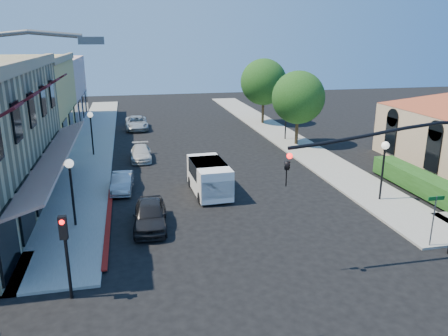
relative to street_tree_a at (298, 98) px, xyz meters
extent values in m
plane|color=black|center=(-8.80, -22.00, -4.19)|extent=(120.00, 120.00, 0.00)
cube|color=gray|center=(-17.55, 5.00, -4.13)|extent=(3.50, 50.00, 0.12)
cube|color=gray|center=(-0.05, 5.00, -4.13)|extent=(3.50, 50.00, 0.12)
cube|color=maroon|center=(-15.70, -14.00, -4.19)|extent=(0.25, 10.00, 0.06)
cube|color=tan|center=(-19.45, -11.00, 3.61)|extent=(0.50, 18.20, 0.60)
cube|color=#561416|center=(-18.40, -11.00, -1.14)|extent=(1.75, 17.00, 0.67)
cube|color=#440D13|center=(-18.75, -18.00, 2.36)|extent=(1.02, 1.50, 0.60)
cube|color=#440D13|center=(-18.75, -14.60, 2.36)|extent=(1.02, 1.50, 0.60)
cube|color=#440D13|center=(-18.75, -11.20, 2.36)|extent=(1.02, 1.50, 0.60)
cube|color=#440D13|center=(-18.75, -7.80, 2.36)|extent=(1.02, 1.50, 0.60)
cube|color=#440D13|center=(-18.75, -4.40, 2.36)|extent=(1.02, 1.50, 0.60)
cube|color=black|center=(-19.25, -18.50, -2.59)|extent=(0.12, 2.60, 2.60)
cube|color=black|center=(-19.25, -15.10, -2.59)|extent=(0.12, 2.60, 2.60)
cube|color=black|center=(-19.25, -11.70, -2.59)|extent=(0.12, 2.60, 2.60)
cube|color=black|center=(-19.25, -8.30, -2.59)|extent=(0.12, 2.60, 2.60)
cube|color=black|center=(-19.25, -4.90, -2.59)|extent=(0.12, 2.60, 2.60)
cube|color=tan|center=(-24.30, 4.00, -0.39)|extent=(10.00, 12.00, 7.60)
cube|color=tan|center=(-24.30, 16.00, -0.69)|extent=(10.00, 12.00, 7.00)
cube|color=black|center=(5.65, -10.50, -2.39)|extent=(0.12, 1.40, 2.80)
cube|color=black|center=(5.65, -5.50, -2.39)|extent=(0.12, 1.40, 2.80)
cube|color=#1D4714|center=(2.90, -13.00, -4.19)|extent=(1.40, 8.00, 1.10)
cylinder|color=#362715|center=(0.00, 0.00, -3.14)|extent=(0.28, 0.28, 2.10)
sphere|color=#1D4714|center=(0.00, 0.00, 0.01)|extent=(4.56, 4.56, 4.56)
cylinder|color=#362715|center=(0.00, 10.00, -3.06)|extent=(0.28, 0.28, 2.27)
sphere|color=#1D4714|center=(0.00, 10.00, 0.36)|extent=(4.94, 4.94, 4.94)
cylinder|color=black|center=(-4.70, -20.50, 1.41)|extent=(7.80, 0.14, 0.14)
imported|color=black|center=(-8.60, -20.50, 0.51)|extent=(0.20, 0.16, 1.00)
sphere|color=#FF0C0C|center=(-8.60, -20.68, 0.81)|extent=(0.22, 0.22, 0.22)
cylinder|color=black|center=(-16.80, -20.50, -2.69)|extent=(0.12, 0.12, 3.00)
cube|color=black|center=(-16.80, -20.65, -1.29)|extent=(0.28, 0.22, 0.85)
sphere|color=#FF0C0C|center=(-16.80, -20.77, -1.04)|extent=(0.18, 0.18, 0.18)
cylinder|color=#595B5E|center=(-16.80, -24.00, 5.06)|extent=(3.00, 0.12, 0.12)
cube|color=#595B5E|center=(-15.10, -24.00, 4.96)|extent=(0.60, 0.25, 0.18)
cylinder|color=#595B5E|center=(-1.30, -19.80, -2.94)|extent=(0.06, 0.06, 2.50)
cube|color=#0C591E|center=(-1.30, -19.80, -1.79)|extent=(0.80, 0.04, 0.18)
cylinder|color=black|center=(-17.30, -14.00, -2.59)|extent=(0.12, 0.12, 3.20)
sphere|color=white|center=(-17.30, -14.00, -0.84)|extent=(0.44, 0.44, 0.44)
cylinder|color=black|center=(-17.30, 0.00, -2.59)|extent=(0.12, 0.12, 3.20)
sphere|color=white|center=(-17.30, 0.00, -0.84)|extent=(0.44, 0.44, 0.44)
cylinder|color=black|center=(-0.30, -14.00, -2.59)|extent=(0.12, 0.12, 3.20)
sphere|color=white|center=(-0.30, -14.00, -0.84)|extent=(0.44, 0.44, 0.44)
cylinder|color=black|center=(-0.30, 2.00, -2.59)|extent=(0.12, 0.12, 3.20)
sphere|color=white|center=(-0.30, 2.00, -0.84)|extent=(0.44, 0.44, 0.44)
cube|color=white|center=(-9.80, -10.59, -3.13)|extent=(2.10, 4.52, 1.82)
cube|color=white|center=(-9.72, -12.51, -3.23)|extent=(1.89, 0.68, 1.01)
cube|color=black|center=(-9.74, -12.15, -2.73)|extent=(1.72, 0.17, 0.91)
cube|color=black|center=(-9.81, -10.28, -2.68)|extent=(2.05, 2.71, 0.91)
cylinder|color=black|center=(-10.60, -12.14, -3.86)|extent=(0.28, 0.68, 0.67)
cylinder|color=black|center=(-10.72, -9.11, -3.86)|extent=(0.28, 0.68, 0.67)
cylinder|color=black|center=(-8.88, -12.07, -3.86)|extent=(0.28, 0.68, 0.67)
cylinder|color=black|center=(-9.00, -9.04, -3.86)|extent=(0.28, 0.68, 0.67)
imported|color=black|center=(-13.60, -14.82, -3.51)|extent=(1.88, 4.13, 1.37)
imported|color=#A8AAAD|center=(-15.00, -9.00, -3.63)|extent=(1.43, 3.50, 1.13)
imported|color=silver|center=(-13.60, -2.00, -3.65)|extent=(1.56, 3.78, 1.09)
imported|color=#B9BCBF|center=(-13.60, 10.00, -3.54)|extent=(2.24, 4.77, 1.32)
camera|label=1|loc=(-14.32, -35.38, 5.06)|focal=35.00mm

